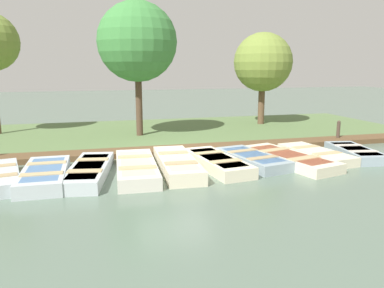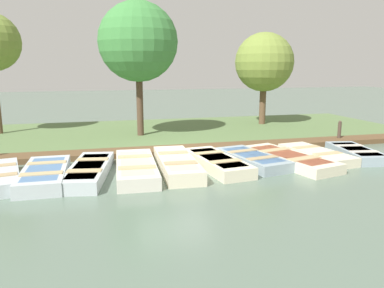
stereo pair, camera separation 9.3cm
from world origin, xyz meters
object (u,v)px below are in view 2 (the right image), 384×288
object	(u,v)px
rowboat_2	(89,170)
rowboat_3	(136,167)
park_tree_center	(264,63)
rowboat_5	(217,162)
rowboat_4	(177,164)
rowboat_7	(288,159)
mooring_post_far	(339,131)
rowboat_6	(252,159)
park_tree_left	(138,42)
rowboat_1	(45,174)
rowboat_9	(356,153)
rowboat_8	(316,154)

from	to	relation	value
rowboat_2	rowboat_3	bearing A→B (deg)	98.14
rowboat_3	park_tree_center	bearing A→B (deg)	137.67
rowboat_5	rowboat_4	bearing A→B (deg)	-98.95
rowboat_2	rowboat_7	bearing A→B (deg)	98.98
rowboat_3	mooring_post_far	xyz separation A→B (m)	(-2.58, 8.69, 0.27)
rowboat_4	rowboat_5	size ratio (longest dim) A/B	1.08
rowboat_2	rowboat_4	xyz separation A→B (m)	(-0.03, 2.57, 0.02)
rowboat_6	park_tree_left	xyz separation A→B (m)	(-5.26, -2.97, 3.93)
rowboat_4	rowboat_5	world-z (taller)	rowboat_4
rowboat_1	rowboat_9	size ratio (longest dim) A/B	1.10
rowboat_3	rowboat_4	xyz separation A→B (m)	(-0.07, 1.24, 0.02)
rowboat_2	rowboat_3	xyz separation A→B (m)	(0.04, 1.33, 0.01)
rowboat_7	rowboat_5	bearing A→B (deg)	-105.73
rowboat_1	mooring_post_far	xyz separation A→B (m)	(-2.66, 11.20, 0.27)
rowboat_8	park_tree_left	world-z (taller)	park_tree_left
rowboat_5	mooring_post_far	bearing A→B (deg)	105.32
rowboat_1	rowboat_8	xyz separation A→B (m)	(-0.35, 8.66, -0.03)
rowboat_1	rowboat_3	xyz separation A→B (m)	(-0.08, 2.51, -0.00)
rowboat_8	rowboat_9	world-z (taller)	rowboat_9
rowboat_3	rowboat_4	bearing A→B (deg)	96.31
rowboat_4	rowboat_7	world-z (taller)	rowboat_4
rowboat_4	mooring_post_far	bearing A→B (deg)	111.29
rowboat_4	rowboat_6	xyz separation A→B (m)	(-0.13, 2.52, -0.04)
rowboat_4	rowboat_6	world-z (taller)	rowboat_4
rowboat_2	park_tree_center	xyz separation A→B (m)	(-7.17, 8.69, 3.12)
mooring_post_far	park_tree_center	size ratio (longest dim) A/B	0.19
rowboat_9	park_tree_center	xyz separation A→B (m)	(-7.06, -0.28, 3.14)
rowboat_1	rowboat_5	bearing A→B (deg)	91.66
mooring_post_far	rowboat_5	bearing A→B (deg)	-67.56
rowboat_1	rowboat_2	distance (m)	1.18
rowboat_2	rowboat_4	distance (m)	2.57
rowboat_6	rowboat_8	size ratio (longest dim) A/B	1.02
rowboat_7	rowboat_8	world-z (taller)	rowboat_7
rowboat_5	rowboat_9	bearing A→B (deg)	84.26
rowboat_2	rowboat_9	distance (m)	8.97
rowboat_5	rowboat_6	xyz separation A→B (m)	(-0.17, 1.27, -0.02)
rowboat_1	mooring_post_far	bearing A→B (deg)	103.81
rowboat_6	park_tree_center	distance (m)	8.48
rowboat_6	park_tree_left	size ratio (longest dim) A/B	0.53
rowboat_3	rowboat_6	distance (m)	3.77
rowboat_9	rowboat_3	bearing A→B (deg)	-79.40
rowboat_7	rowboat_2	bearing A→B (deg)	-104.75
rowboat_2	rowboat_4	world-z (taller)	rowboat_4
rowboat_5	rowboat_8	size ratio (longest dim) A/B	1.10
rowboat_4	mooring_post_far	xyz separation A→B (m)	(-2.52, 7.45, 0.26)
rowboat_6	mooring_post_far	size ratio (longest dim) A/B	3.34
rowboat_3	rowboat_5	xyz separation A→B (m)	(-0.03, 2.50, -0.00)
rowboat_7	rowboat_1	bearing A→B (deg)	-103.71
rowboat_1	rowboat_7	bearing A→B (deg)	90.68
rowboat_7	mooring_post_far	xyz separation A→B (m)	(-2.63, 3.76, 0.30)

